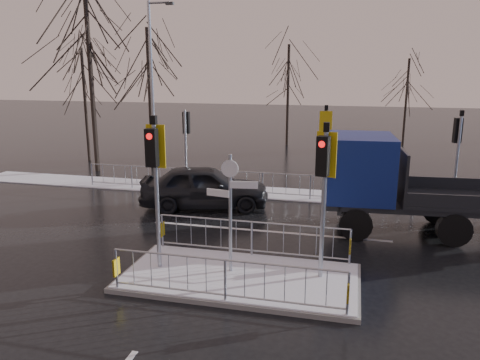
% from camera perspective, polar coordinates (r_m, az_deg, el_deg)
% --- Properties ---
extents(ground, '(120.00, 120.00, 0.00)m').
position_cam_1_polar(ground, '(12.24, -0.01, -12.10)').
color(ground, black).
rests_on(ground, ground).
extents(snow_verge, '(30.00, 2.00, 0.04)m').
position_cam_1_polar(snow_verge, '(20.20, 5.85, -1.74)').
color(snow_verge, white).
rests_on(snow_verge, ground).
extents(lane_markings, '(8.00, 11.38, 0.01)m').
position_cam_1_polar(lane_markings, '(11.95, -0.40, -12.75)').
color(lane_markings, silver).
rests_on(lane_markings, ground).
extents(traffic_island, '(6.00, 3.04, 4.15)m').
position_cam_1_polar(traffic_island, '(12.09, -0.05, -10.40)').
color(traffic_island, slate).
rests_on(traffic_island, ground).
extents(far_kerb_fixtures, '(18.00, 0.65, 3.83)m').
position_cam_1_polar(far_kerb_fixtures, '(19.44, 6.56, 0.67)').
color(far_kerb_fixtures, '#999FA7').
rests_on(far_kerb_fixtures, ground).
extents(car_far_lane, '(5.24, 3.17, 1.67)m').
position_cam_1_polar(car_far_lane, '(18.11, -4.33, -0.82)').
color(car_far_lane, black).
rests_on(car_far_lane, ground).
extents(flatbed_truck, '(7.01, 2.95, 3.18)m').
position_cam_1_polar(flatbed_truck, '(16.02, 17.77, -0.16)').
color(flatbed_truck, black).
rests_on(flatbed_truck, ground).
extents(tree_near_a, '(4.75, 4.75, 8.97)m').
position_cam_1_polar(tree_near_a, '(25.41, -17.91, 14.67)').
color(tree_near_a, black).
rests_on(tree_near_a, ground).
extents(tree_near_b, '(4.00, 4.00, 7.55)m').
position_cam_1_polar(tree_near_b, '(25.55, -11.05, 12.87)').
color(tree_near_b, black).
rests_on(tree_near_b, ground).
extents(tree_near_c, '(3.50, 3.50, 6.61)m').
position_cam_1_polar(tree_near_c, '(28.58, -18.51, 11.18)').
color(tree_near_c, black).
rests_on(tree_near_c, ground).
extents(tree_far_a, '(3.75, 3.75, 7.08)m').
position_cam_1_polar(tree_far_a, '(33.06, 5.92, 12.55)').
color(tree_far_a, black).
rests_on(tree_far_a, ground).
extents(tree_far_b, '(3.25, 3.25, 6.14)m').
position_cam_1_polar(tree_far_b, '(34.91, 19.73, 10.84)').
color(tree_far_b, black).
rests_on(tree_far_b, ground).
extents(street_lamp_left, '(1.25, 0.18, 8.20)m').
position_cam_1_polar(street_lamp_left, '(22.19, -10.51, 11.16)').
color(street_lamp_left, '#999FA7').
rests_on(street_lamp_left, ground).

